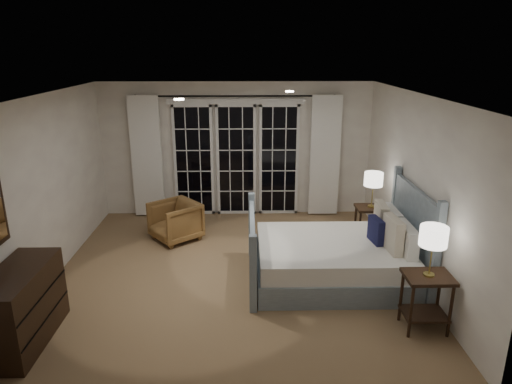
{
  "coord_description": "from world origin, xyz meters",
  "views": [
    {
      "loc": [
        0.2,
        -5.88,
        3.07
      ],
      "look_at": [
        0.33,
        0.5,
        1.05
      ],
      "focal_mm": 32.0,
      "sensor_mm": 36.0,
      "label": 1
    }
  ],
  "objects_px": {
    "lamp_right": "(374,180)",
    "armchair": "(175,221)",
    "lamp_left": "(434,237)",
    "nightstand_left": "(426,294)",
    "bed": "(336,257)",
    "nightstand_right": "(370,219)",
    "dresser": "(21,307)"
  },
  "relations": [
    {
      "from": "nightstand_left",
      "to": "nightstand_right",
      "type": "height_order",
      "value": "nightstand_left"
    },
    {
      "from": "bed",
      "to": "dresser",
      "type": "bearing_deg",
      "value": -159.79
    },
    {
      "from": "lamp_left",
      "to": "dresser",
      "type": "bearing_deg",
      "value": -178.07
    },
    {
      "from": "nightstand_left",
      "to": "dresser",
      "type": "relative_size",
      "value": 0.56
    },
    {
      "from": "lamp_right",
      "to": "lamp_left",
      "type": "bearing_deg",
      "value": -89.94
    },
    {
      "from": "nightstand_right",
      "to": "dresser",
      "type": "height_order",
      "value": "dresser"
    },
    {
      "from": "lamp_right",
      "to": "dresser",
      "type": "relative_size",
      "value": 0.48
    },
    {
      "from": "lamp_right",
      "to": "armchair",
      "type": "bearing_deg",
      "value": 176.13
    },
    {
      "from": "bed",
      "to": "dresser",
      "type": "xyz_separation_m",
      "value": [
        -3.65,
        -1.34,
        0.1
      ]
    },
    {
      "from": "lamp_left",
      "to": "lamp_right",
      "type": "bearing_deg",
      "value": 90.06
    },
    {
      "from": "nightstand_left",
      "to": "bed",
      "type": "bearing_deg",
      "value": 123.33
    },
    {
      "from": "bed",
      "to": "lamp_left",
      "type": "height_order",
      "value": "bed"
    },
    {
      "from": "lamp_left",
      "to": "dresser",
      "type": "xyz_separation_m",
      "value": [
        -4.43,
        -0.15,
        -0.71
      ]
    },
    {
      "from": "lamp_left",
      "to": "lamp_right",
      "type": "relative_size",
      "value": 1.01
    },
    {
      "from": "bed",
      "to": "armchair",
      "type": "height_order",
      "value": "bed"
    },
    {
      "from": "bed",
      "to": "lamp_right",
      "type": "xyz_separation_m",
      "value": [
        0.78,
        1.2,
        0.76
      ]
    },
    {
      "from": "nightstand_left",
      "to": "dresser",
      "type": "bearing_deg",
      "value": -178.07
    },
    {
      "from": "bed",
      "to": "lamp_right",
      "type": "bearing_deg",
      "value": 56.96
    },
    {
      "from": "bed",
      "to": "nightstand_left",
      "type": "relative_size",
      "value": 3.32
    },
    {
      "from": "nightstand_right",
      "to": "lamp_left",
      "type": "height_order",
      "value": "lamp_left"
    },
    {
      "from": "dresser",
      "to": "lamp_left",
      "type": "bearing_deg",
      "value": 1.93
    },
    {
      "from": "nightstand_left",
      "to": "dresser",
      "type": "height_order",
      "value": "dresser"
    },
    {
      "from": "nightstand_left",
      "to": "lamp_right",
      "type": "xyz_separation_m",
      "value": [
        -0.0,
        2.39,
        0.64
      ]
    },
    {
      "from": "nightstand_right",
      "to": "lamp_right",
      "type": "relative_size",
      "value": 1.11
    },
    {
      "from": "lamp_right",
      "to": "dresser",
      "type": "height_order",
      "value": "lamp_right"
    },
    {
      "from": "armchair",
      "to": "nightstand_left",
      "type": "bearing_deg",
      "value": 11.6
    },
    {
      "from": "dresser",
      "to": "nightstand_left",
      "type": "bearing_deg",
      "value": 1.93
    },
    {
      "from": "nightstand_left",
      "to": "dresser",
      "type": "distance_m",
      "value": 4.43
    },
    {
      "from": "armchair",
      "to": "dresser",
      "type": "height_order",
      "value": "dresser"
    },
    {
      "from": "bed",
      "to": "nightstand_right",
      "type": "xyz_separation_m",
      "value": [
        0.78,
        1.2,
        0.09
      ]
    },
    {
      "from": "bed",
      "to": "lamp_right",
      "type": "distance_m",
      "value": 1.62
    },
    {
      "from": "bed",
      "to": "nightstand_left",
      "type": "distance_m",
      "value": 1.43
    }
  ]
}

